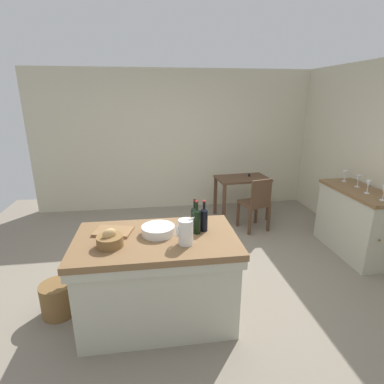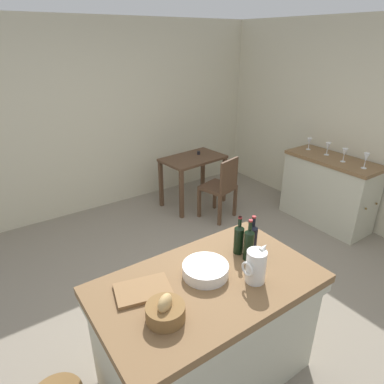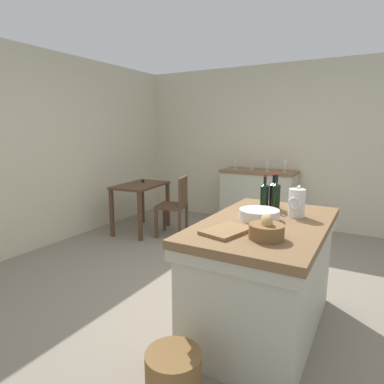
# 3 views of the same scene
# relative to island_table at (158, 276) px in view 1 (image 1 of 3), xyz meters

# --- Properties ---
(ground_plane) EXTENTS (6.76, 6.76, 0.00)m
(ground_plane) POSITION_rel_island_table_xyz_m (0.49, 0.63, -0.48)
(ground_plane) COLOR gray
(wall_back) EXTENTS (5.32, 0.12, 2.60)m
(wall_back) POSITION_rel_island_table_xyz_m (0.49, 3.23, 0.82)
(wall_back) COLOR beige
(wall_back) RESTS_ON ground
(island_table) EXTENTS (1.49, 0.88, 0.89)m
(island_table) POSITION_rel_island_table_xyz_m (0.00, 0.00, 0.00)
(island_table) COLOR brown
(island_table) RESTS_ON ground
(side_cabinet) EXTENTS (0.52, 1.20, 0.92)m
(side_cabinet) POSITION_rel_island_table_xyz_m (2.75, 0.96, -0.01)
(side_cabinet) COLOR brown
(side_cabinet) RESTS_ON ground
(writing_desk) EXTENTS (0.95, 0.64, 0.80)m
(writing_desk) POSITION_rel_island_table_xyz_m (1.58, 2.45, 0.15)
(writing_desk) COLOR #513826
(writing_desk) RESTS_ON ground
(wooden_chair) EXTENTS (0.49, 0.49, 0.89)m
(wooden_chair) POSITION_rel_island_table_xyz_m (1.64, 1.86, 0.01)
(wooden_chair) COLOR #513826
(wooden_chair) RESTS_ON ground
(pitcher) EXTENTS (0.17, 0.13, 0.27)m
(pitcher) POSITION_rel_island_table_xyz_m (0.25, -0.17, 0.52)
(pitcher) COLOR white
(pitcher) RESTS_ON island_table
(wash_bowl) EXTENTS (0.31, 0.31, 0.08)m
(wash_bowl) POSITION_rel_island_table_xyz_m (0.02, 0.06, 0.45)
(wash_bowl) COLOR white
(wash_bowl) RESTS_ON island_table
(bread_basket) EXTENTS (0.23, 0.23, 0.16)m
(bread_basket) POSITION_rel_island_table_xyz_m (-0.39, -0.12, 0.46)
(bread_basket) COLOR brown
(bread_basket) RESTS_ON island_table
(cutting_board) EXTENTS (0.39, 0.30, 0.02)m
(cutting_board) POSITION_rel_island_table_xyz_m (-0.40, 0.15, 0.42)
(cutting_board) COLOR olive
(cutting_board) RESTS_ON island_table
(wine_bottle_dark) EXTENTS (0.07, 0.07, 0.30)m
(wine_bottle_dark) POSITION_rel_island_table_xyz_m (0.46, 0.08, 0.53)
(wine_bottle_dark) COLOR black
(wine_bottle_dark) RESTS_ON island_table
(wine_bottle_amber) EXTENTS (0.07, 0.07, 0.30)m
(wine_bottle_amber) POSITION_rel_island_table_xyz_m (0.38, 0.13, 0.53)
(wine_bottle_amber) COLOR black
(wine_bottle_amber) RESTS_ON island_table
(wine_bottle_green) EXTENTS (0.07, 0.07, 0.32)m
(wine_bottle_green) POSITION_rel_island_table_xyz_m (0.38, 0.03, 0.54)
(wine_bottle_green) COLOR black
(wine_bottle_green) RESTS_ON island_table
(wine_glass_far_left) EXTENTS (0.07, 0.07, 0.19)m
(wine_glass_far_left) POSITION_rel_island_table_xyz_m (2.72, 0.54, 0.58)
(wine_glass_far_left) COLOR white
(wine_glass_far_left) RESTS_ON side_cabinet
(wine_glass_left) EXTENTS (0.07, 0.07, 0.17)m
(wine_glass_left) POSITION_rel_island_table_xyz_m (2.73, 0.82, 0.56)
(wine_glass_left) COLOR white
(wine_glass_left) RESTS_ON side_cabinet
(wine_glass_middle) EXTENTS (0.07, 0.07, 0.17)m
(wine_glass_middle) POSITION_rel_island_table_xyz_m (2.79, 1.10, 0.56)
(wine_glass_middle) COLOR white
(wine_glass_middle) RESTS_ON side_cabinet
(wine_glass_right) EXTENTS (0.07, 0.07, 0.16)m
(wine_glass_right) POSITION_rel_island_table_xyz_m (2.79, 1.39, 0.55)
(wine_glass_right) COLOR white
(wine_glass_right) RESTS_ON side_cabinet
(wicker_hamper) EXTENTS (0.33, 0.33, 0.34)m
(wicker_hamper) POSITION_rel_island_table_xyz_m (-1.01, 0.20, -0.31)
(wicker_hamper) COLOR brown
(wicker_hamper) RESTS_ON ground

